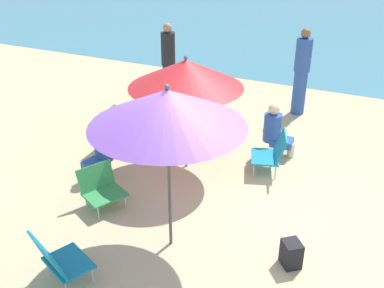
% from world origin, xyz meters
% --- Properties ---
extents(ground_plane, '(40.00, 40.00, 0.00)m').
position_xyz_m(ground_plane, '(0.00, 0.00, 0.00)').
color(ground_plane, '#CCB789').
extents(sea_water, '(40.00, 16.00, 0.01)m').
position_xyz_m(sea_water, '(0.00, 13.54, 0.00)').
color(sea_water, teal).
rests_on(sea_water, ground_plane).
extents(umbrella_red, '(1.74, 1.74, 1.84)m').
position_xyz_m(umbrella_red, '(-1.41, 1.07, 1.56)').
color(umbrella_red, '#4C4C51').
rests_on(umbrella_red, ground_plane).
extents(umbrella_purple, '(1.75, 1.75, 2.09)m').
position_xyz_m(umbrella_purple, '(-0.76, -0.75, 1.82)').
color(umbrella_purple, '#4C4C51').
rests_on(umbrella_purple, ground_plane).
extents(beach_chair_a, '(0.70, 0.70, 0.55)m').
position_xyz_m(beach_chair_a, '(-2.03, -0.39, 0.28)').
color(beach_chair_a, '#33934C').
rests_on(beach_chair_a, ground_plane).
extents(beach_chair_b, '(0.66, 0.67, 0.67)m').
position_xyz_m(beach_chair_b, '(-0.12, 1.48, 0.35)').
color(beach_chair_b, teal).
rests_on(beach_chair_b, ground_plane).
extents(beach_chair_c, '(0.69, 0.67, 0.67)m').
position_xyz_m(beach_chair_c, '(-1.54, -1.87, 0.35)').
color(beach_chair_c, teal).
rests_on(beach_chair_c, ground_plane).
extents(beach_chair_d, '(0.61, 0.56, 0.67)m').
position_xyz_m(beach_chair_d, '(-2.77, 1.20, 0.35)').
color(beach_chair_d, '#33934C').
rests_on(beach_chair_d, ground_plane).
extents(person_a, '(0.28, 0.28, 1.76)m').
position_xyz_m(person_a, '(-2.81, 3.17, 0.90)').
color(person_a, black).
rests_on(person_a, ground_plane).
extents(person_b, '(0.55, 0.31, 0.91)m').
position_xyz_m(person_b, '(-0.24, 2.08, 0.45)').
color(person_b, '#2D519E').
rests_on(person_b, ground_plane).
extents(person_c, '(0.36, 0.53, 0.90)m').
position_xyz_m(person_c, '(-2.47, 0.25, 0.46)').
color(person_c, '#2D519E').
rests_on(person_c, ground_plane).
extents(person_d, '(0.31, 0.31, 1.73)m').
position_xyz_m(person_d, '(-0.28, 3.99, 0.87)').
color(person_d, '#2D519E').
rests_on(person_d, ground_plane).
extents(beach_bag, '(0.30, 0.30, 0.32)m').
position_xyz_m(beach_bag, '(0.69, -0.51, 0.16)').
color(beach_bag, black).
rests_on(beach_bag, ground_plane).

